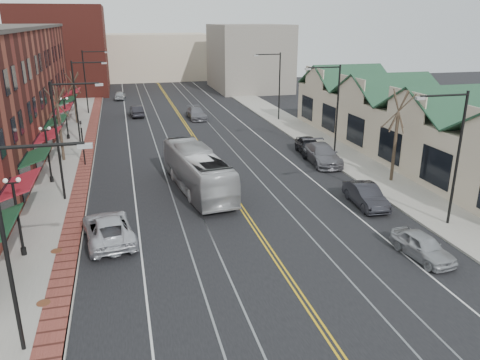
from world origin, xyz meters
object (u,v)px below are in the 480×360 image
parked_suv (108,229)px  parked_car_d (309,146)px  transit_bus (197,171)px  parked_car_a (423,246)px  parked_car_b (366,195)px  parked_car_c (322,154)px

parked_suv → parked_car_d: (17.77, 13.98, 0.04)m
transit_bus → parked_car_a: bearing=119.9°
parked_car_b → parked_car_c: size_ratio=0.78×
parked_car_a → parked_car_d: bearing=78.0°
parked_car_c → parked_car_d: 3.01m
parked_car_a → parked_car_d: 20.12m
parked_car_d → parked_suv: bearing=-134.7°
parked_suv → parked_car_b: parked_suv is taller
transit_bus → parked_car_d: 13.53m
parked_car_b → parked_car_d: bearing=88.5°
parked_suv → parked_car_a: parked_suv is taller
parked_suv → parked_car_d: 22.61m
parked_suv → parked_car_c: size_ratio=0.96×
parked_car_a → parked_car_c: parked_car_c is taller
parked_car_b → parked_car_d: parked_car_d is taller
transit_bus → parked_car_c: (11.54, 4.02, -0.70)m
transit_bus → parked_car_d: transit_bus is taller
parked_car_a → parked_suv: bearing=152.4°
parked_car_b → parked_car_d: size_ratio=0.95×
parked_suv → parked_car_a: 17.08m
parked_car_a → parked_car_c: size_ratio=0.68×
transit_bus → parked_suv: transit_bus is taller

